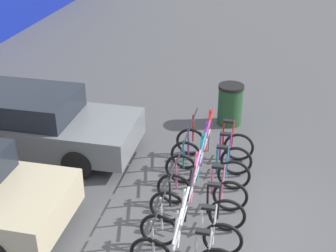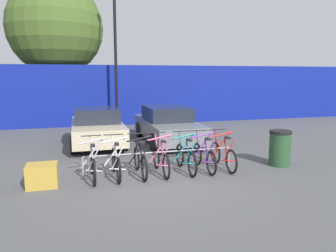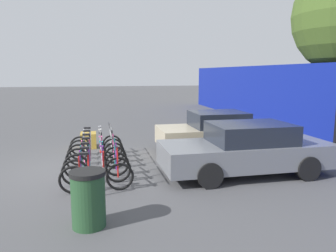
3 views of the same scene
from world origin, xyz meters
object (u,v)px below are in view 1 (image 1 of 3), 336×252
at_px(bike_rack, 194,184).
at_px(trash_bin, 230,104).
at_px(car_grey, 33,122).
at_px(bicycle_purple, 211,156).
at_px(bicycle_red, 215,143).
at_px(bicycle_teal, 207,170).
at_px(bicycle_black, 197,209).
at_px(bicycle_white, 190,233).
at_px(bicycle_pink, 202,190).

bearing_deg(bike_rack, trash_bin, -4.96).
bearing_deg(car_grey, bike_rack, -108.26).
relative_size(bicycle_purple, car_grey, 0.37).
bearing_deg(bicycle_red, car_grey, 101.31).
relative_size(bicycle_teal, bicycle_red, 1.00).
distance_m(bicycle_black, bicycle_purple, 1.79).
distance_m(bicycle_white, bicycle_black, 0.63).
height_order(bike_rack, bicycle_teal, bicycle_teal).
relative_size(bicycle_teal, bicycle_purple, 1.00).
distance_m(bike_rack, bicycle_pink, 0.19).
bearing_deg(bike_rack, bicycle_black, -165.56).
height_order(bicycle_black, bicycle_pink, same).
distance_m(bicycle_teal, car_grey, 4.03).
bearing_deg(bicycle_purple, bicycle_pink, 177.97).
distance_m(bicycle_black, trash_bin, 4.10).
bearing_deg(bicycle_teal, bicycle_pink, 178.97).
bearing_deg(trash_bin, bicycle_purple, 176.11).
distance_m(bicycle_black, bicycle_teal, 1.26).
xyz_separation_m(bicycle_pink, bicycle_purple, (1.23, 0.00, 0.00)).
xyz_separation_m(bike_rack, bicycle_white, (-1.21, -0.15, -0.11)).
relative_size(bicycle_white, bicycle_pink, 1.00).
bearing_deg(car_grey, bicycle_white, -121.90).
xyz_separation_m(car_grey, trash_bin, (2.25, -4.13, -0.17)).
bearing_deg(car_grey, bicycle_teal, -98.30).
xyz_separation_m(bicycle_white, bicycle_teal, (1.89, 0.00, 0.00)).
xyz_separation_m(bicycle_black, bicycle_red, (2.37, 0.00, 0.00)).
bearing_deg(bicycle_teal, bike_rack, 166.68).
relative_size(bike_rack, bicycle_purple, 2.41).
bearing_deg(bicycle_purple, bike_rack, 170.98).
distance_m(bike_rack, bicycle_purple, 1.23).
bearing_deg(bicycle_black, bicycle_teal, -3.15).
distance_m(bicycle_white, bicycle_teal, 1.89).
relative_size(bicycle_black, trash_bin, 1.66).
xyz_separation_m(bicycle_white, car_grey, (2.47, 3.97, 0.31)).
relative_size(bicycle_pink, bicycle_red, 1.00).
bearing_deg(bicycle_teal, bicycle_black, 178.97).
bearing_deg(bike_rack, bicycle_teal, -12.29).
bearing_deg(bicycle_white, trash_bin, -0.84).
bearing_deg(bicycle_pink, car_grey, 72.87).
height_order(bicycle_black, car_grey, car_grey).
height_order(bike_rack, bicycle_white, bicycle_white).
distance_m(bicycle_black, car_grey, 4.39).
xyz_separation_m(bicycle_teal, car_grey, (0.58, 3.97, 0.31)).
bearing_deg(bicycle_pink, trash_bin, -1.85).
distance_m(bicycle_red, trash_bin, 1.74).
height_order(bicycle_teal, bicycle_purple, same).
distance_m(bicycle_teal, bicycle_red, 1.11).
distance_m(bicycle_white, bicycle_red, 3.00).
height_order(bicycle_teal, car_grey, car_grey).
height_order(car_grey, trash_bin, car_grey).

